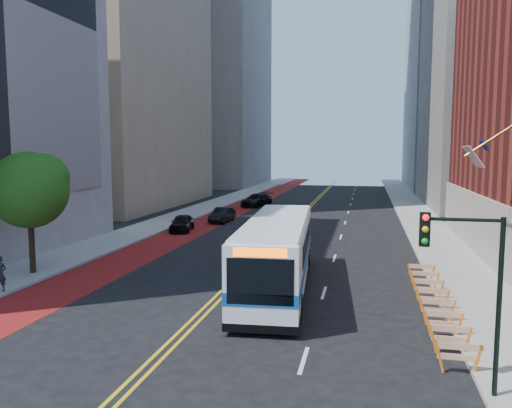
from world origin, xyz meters
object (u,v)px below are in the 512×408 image
at_px(car_a, 182,223).
at_px(car_c, 257,200).
at_px(pedestrian, 0,274).
at_px(transit_bus, 278,253).
at_px(street_tree, 30,187).
at_px(traffic_signal, 466,268).
at_px(car_b, 222,215).

distance_m(car_a, car_c, 19.74).
bearing_deg(pedestrian, transit_bus, 3.88).
bearing_deg(street_tree, car_c, 82.27).
bearing_deg(street_tree, car_a, 80.79).
height_order(traffic_signal, car_c, traffic_signal).
bearing_deg(car_b, car_a, -105.25).
relative_size(street_tree, pedestrian, 3.91).
bearing_deg(traffic_signal, street_tree, 155.18).
bearing_deg(car_c, pedestrian, -79.60).
bearing_deg(transit_bus, car_a, 120.42).
relative_size(transit_bus, car_c, 2.47).
relative_size(traffic_signal, car_b, 1.22).
xyz_separation_m(transit_bus, car_a, (-11.13, 15.95, -1.16)).
height_order(traffic_signal, transit_bus, traffic_signal).
height_order(transit_bus, car_a, transit_bus).
height_order(traffic_signal, car_a, traffic_signal).
relative_size(traffic_signal, pedestrian, 2.96).
bearing_deg(car_b, transit_bus, -64.57).
bearing_deg(car_c, transit_bus, -59.76).
relative_size(street_tree, traffic_signal, 1.32).
bearing_deg(transit_bus, car_c, 99.54).
bearing_deg(street_tree, pedestrian, -77.01).
distance_m(street_tree, traffic_signal, 22.79).
relative_size(car_c, pedestrian, 3.12).
bearing_deg(transit_bus, street_tree, 175.70).
height_order(car_a, car_b, car_a).
xyz_separation_m(traffic_signal, car_c, (-15.82, 45.16, -2.95)).
relative_size(car_a, car_b, 0.99).
relative_size(street_tree, car_b, 1.61).
relative_size(traffic_signal, transit_bus, 0.38).
bearing_deg(pedestrian, car_a, 72.75).
xyz_separation_m(street_tree, car_a, (2.59, 15.99, -4.21)).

